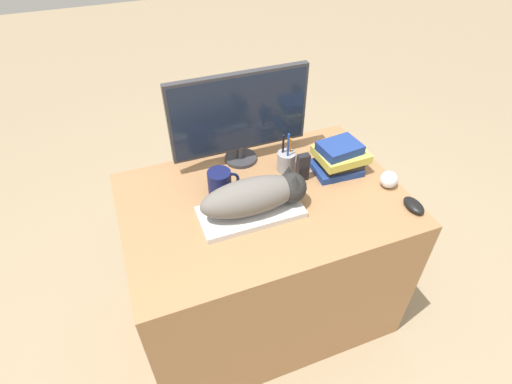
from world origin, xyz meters
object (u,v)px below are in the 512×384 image
at_px(monitor, 240,115).
at_px(keyboard, 251,212).
at_px(cat, 259,194).
at_px(phone, 303,167).
at_px(coffee_mug, 220,183).
at_px(computer_mouse, 414,205).
at_px(pen_cup, 286,161).
at_px(book_stack, 339,158).
at_px(baseball, 389,179).

bearing_deg(monitor, keyboard, -103.16).
xyz_separation_m(cat, phone, (0.24, 0.12, -0.03)).
bearing_deg(coffee_mug, computer_mouse, -27.79).
height_order(pen_cup, book_stack, pen_cup).
xyz_separation_m(computer_mouse, pen_cup, (-0.36, 0.40, 0.03)).
bearing_deg(phone, book_stack, 0.28).
bearing_deg(keyboard, monitor, 76.84).
distance_m(monitor, pen_cup, 0.27).
height_order(keyboard, book_stack, book_stack).
height_order(keyboard, monitor, monitor).
bearing_deg(pen_cup, book_stack, -21.44).
relative_size(computer_mouse, phone, 0.83).
relative_size(monitor, computer_mouse, 5.77).
bearing_deg(book_stack, phone, -179.72).
height_order(keyboard, phone, phone).
bearing_deg(computer_mouse, book_stack, 115.78).
xyz_separation_m(keyboard, baseball, (0.58, -0.05, 0.02)).
bearing_deg(keyboard, cat, 0.00).
relative_size(keyboard, book_stack, 1.76).
bearing_deg(book_stack, pen_cup, 158.56).
xyz_separation_m(monitor, book_stack, (0.36, -0.22, -0.16)).
bearing_deg(phone, pen_cup, 113.94).
distance_m(keyboard, book_stack, 0.46).
height_order(computer_mouse, book_stack, book_stack).
xyz_separation_m(baseball, book_stack, (-0.14, 0.17, 0.03)).
relative_size(cat, baseball, 5.83).
height_order(cat, coffee_mug, cat).
xyz_separation_m(monitor, baseball, (0.50, -0.39, -0.19)).
bearing_deg(monitor, book_stack, -30.71).
xyz_separation_m(pen_cup, book_stack, (0.21, -0.08, 0.02)).
bearing_deg(cat, phone, 27.00).
xyz_separation_m(cat, baseball, (0.55, -0.05, -0.06)).
bearing_deg(computer_mouse, pen_cup, 132.15).
distance_m(baseball, book_stack, 0.22).
relative_size(pen_cup, book_stack, 0.87).
height_order(cat, book_stack, cat).
distance_m(monitor, coffee_mug, 0.29).
distance_m(phone, book_stack, 0.17).
bearing_deg(pen_cup, keyboard, -139.20).
bearing_deg(keyboard, pen_cup, 40.80).
relative_size(coffee_mug, baseball, 1.83).
height_order(keyboard, baseball, baseball).
relative_size(monitor, coffee_mug, 4.54).
distance_m(computer_mouse, pen_cup, 0.54).
relative_size(cat, book_stack, 1.87).
xyz_separation_m(phone, book_stack, (0.17, 0.00, 0.00)).
bearing_deg(pen_cup, cat, -134.90).
bearing_deg(monitor, pen_cup, -40.64).
bearing_deg(keyboard, baseball, -4.45).
relative_size(monitor, book_stack, 2.65).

